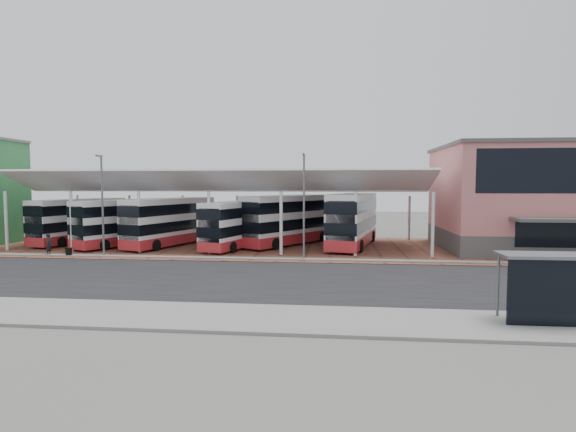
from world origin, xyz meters
name	(u,v)px	position (x,y,z in m)	size (l,w,h in m)	color
ground	(265,276)	(0.00, 0.00, 0.00)	(140.00, 140.00, 0.00)	#51534D
road	(263,280)	(0.00, -1.00, 0.01)	(120.00, 14.00, 0.02)	black
forecourt	(309,248)	(2.00, 13.00, 0.03)	(72.00, 16.00, 0.06)	brown
sidewalk	(233,318)	(0.00, -9.00, 0.07)	(120.00, 4.00, 0.14)	slate
north_kerb	(278,259)	(0.00, 6.20, 0.07)	(120.00, 0.80, 0.14)	slate
yellow_line_near	(243,306)	(0.00, -7.00, 0.03)	(120.00, 0.12, 0.01)	#BC8A00
yellow_line_far	(244,304)	(0.00, -6.70, 0.03)	(120.00, 0.12, 0.01)	#BC8A00
canopy	(224,184)	(-6.00, 13.94, 5.80)	(37.00, 11.63, 7.07)	silver
terminal	(549,197)	(23.00, 13.92, 4.66)	(18.40, 14.40, 9.25)	#4D4A48
lamp_west	(102,202)	(-14.00, 6.27, 4.36)	(0.16, 0.90, 8.07)	slate
lamp_east	(304,203)	(2.00, 6.27, 4.36)	(0.16, 0.90, 8.07)	slate
bus_0	(80,221)	(-20.74, 14.28, 2.19)	(5.01, 10.66, 4.28)	white
bus_1	(127,223)	(-15.08, 12.74, 2.20)	(6.88, 10.41, 4.31)	white
bus_2	(171,222)	(-10.99, 13.12, 2.26)	(5.90, 10.94, 4.42)	white
bus_3	(240,224)	(-4.21, 12.54, 2.14)	(5.49, 10.38, 4.19)	white
bus_4	(290,220)	(0.07, 14.89, 2.39)	(8.37, 11.00, 4.70)	white
bus_5	(353,220)	(6.05, 14.34, 2.48)	(5.24, 12.13, 4.87)	white
pedestrian	(49,244)	(-18.63, 6.31, 0.94)	(0.64, 0.42, 1.77)	black
suitcase	(69,252)	(-16.80, 6.04, 0.40)	(0.39, 0.28, 0.67)	black
bus_shelter	(554,281)	(13.09, -8.71, 1.88)	(3.52, 1.63, 2.80)	black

